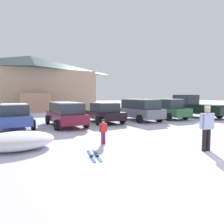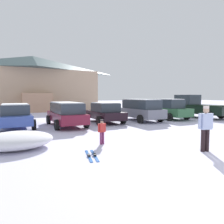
# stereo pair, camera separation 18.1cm
# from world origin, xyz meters

# --- Properties ---
(ski_lodge) EXTENTS (18.11, 9.98, 7.83)m
(ski_lodge) POSITION_xyz_m (-3.95, 29.35, 3.96)
(ski_lodge) COLOR tan
(ski_lodge) RESTS_ON ground
(parked_blue_hatchback) EXTENTS (2.25, 4.49, 1.55)m
(parked_blue_hatchback) POSITION_xyz_m (-6.14, 11.91, 0.79)
(parked_blue_hatchback) COLOR #344CA1
(parked_blue_hatchback) RESTS_ON ground
(parked_maroon_van) EXTENTS (2.20, 4.77, 1.62)m
(parked_maroon_van) POSITION_xyz_m (-3.04, 11.35, 0.88)
(parked_maroon_van) COLOR maroon
(parked_maroon_van) RESTS_ON ground
(parked_black_sedan) EXTENTS (2.20, 4.20, 1.54)m
(parked_black_sedan) POSITION_xyz_m (0.01, 11.93, 0.79)
(parked_black_sedan) COLOR black
(parked_black_sedan) RESTS_ON ground
(parked_grey_wagon) EXTENTS (2.32, 4.48, 1.78)m
(parked_grey_wagon) POSITION_xyz_m (3.11, 11.69, 0.95)
(parked_grey_wagon) COLOR slate
(parked_grey_wagon) RESTS_ON ground
(parked_green_coupe) EXTENTS (2.25, 4.52, 1.78)m
(parked_green_coupe) POSITION_xyz_m (6.11, 11.92, 0.88)
(parked_green_coupe) COLOR #346A40
(parked_green_coupe) RESTS_ON ground
(pickup_truck) EXTENTS (2.81, 5.98, 2.15)m
(pickup_truck) POSITION_xyz_m (9.47, 11.91, 0.99)
(pickup_truck) COLOR black
(pickup_truck) RESTS_ON ground
(skier_child_in_red_jacket) EXTENTS (0.38, 0.20, 1.05)m
(skier_child_in_red_jacket) POSITION_xyz_m (-2.77, 5.56, 0.59)
(skier_child_in_red_jacket) COLOR #772F5B
(skier_child_in_red_jacket) RESTS_ON ground
(skier_adult_in_blue_parka) EXTENTS (0.61, 0.30, 1.67)m
(skier_adult_in_blue_parka) POSITION_xyz_m (0.23, 2.96, 0.94)
(skier_adult_in_blue_parka) COLOR black
(skier_adult_in_blue_parka) RESTS_ON ground
(pair_of_skis) EXTENTS (0.53, 1.39, 0.08)m
(pair_of_skis) POSITION_xyz_m (-3.72, 4.15, 0.02)
(pair_of_skis) COLOR blue
(pair_of_skis) RESTS_ON ground
(plowed_snow_pile) EXTENTS (2.73, 2.19, 0.65)m
(plowed_snow_pile) POSITION_xyz_m (-6.03, 6.30, 0.33)
(plowed_snow_pile) COLOR white
(plowed_snow_pile) RESTS_ON ground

